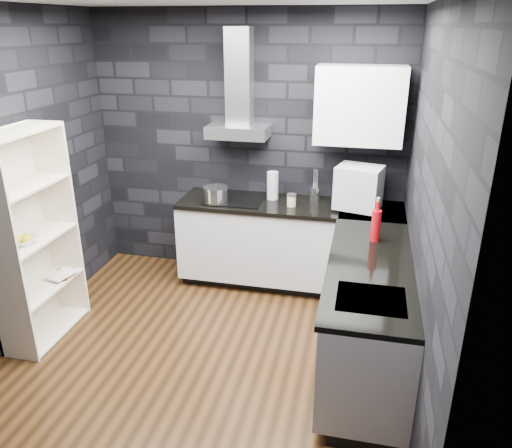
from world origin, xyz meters
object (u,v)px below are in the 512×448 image
(utensil_crock, at_px, (315,194))
(bookshelf, at_px, (33,239))
(storage_jar, at_px, (291,201))
(red_bottle, at_px, (376,226))
(appliance_garage, at_px, (359,187))
(fruit_bowl, at_px, (23,240))
(pot, at_px, (216,195))
(glass_vase, at_px, (273,185))

(utensil_crock, distance_m, bookshelf, 2.61)
(storage_jar, relative_size, red_bottle, 0.41)
(utensil_crock, height_order, appliance_garage, appliance_garage)
(utensil_crock, height_order, fruit_bowl, utensil_crock)
(pot, distance_m, utensil_crock, 0.98)
(bookshelf, bearing_deg, glass_vase, 53.89)
(glass_vase, bearing_deg, red_bottle, -40.00)
(storage_jar, bearing_deg, red_bottle, -40.42)
(glass_vase, height_order, bookshelf, bookshelf)
(glass_vase, xyz_separation_m, utensil_crock, (0.42, 0.05, -0.07))
(pot, xyz_separation_m, fruit_bowl, (-1.21, -1.30, -0.04))
(appliance_garage, xyz_separation_m, red_bottle, (0.17, -0.70, -0.09))
(red_bottle, height_order, fruit_bowl, red_bottle)
(appliance_garage, relative_size, red_bottle, 1.54)
(bookshelf, bearing_deg, pot, 58.65)
(appliance_garage, height_order, bookshelf, bookshelf)
(storage_jar, distance_m, utensil_crock, 0.30)
(utensil_crock, xyz_separation_m, appliance_garage, (0.43, -0.20, 0.16))
(glass_vase, height_order, appliance_garage, appliance_garage)
(glass_vase, xyz_separation_m, storage_jar, (0.22, -0.17, -0.09))
(storage_jar, distance_m, appliance_garage, 0.65)
(bookshelf, bearing_deg, utensil_crock, 48.80)
(storage_jar, xyz_separation_m, red_bottle, (0.79, -0.67, 0.08))
(pot, relative_size, appliance_garage, 0.58)
(red_bottle, bearing_deg, bookshelf, -167.94)
(storage_jar, xyz_separation_m, bookshelf, (-1.95, -1.26, -0.05))
(pot, height_order, glass_vase, glass_vase)
(pot, relative_size, bookshelf, 0.13)
(utensil_crock, relative_size, bookshelf, 0.07)
(pot, xyz_separation_m, utensil_crock, (0.94, 0.29, -0.01))
(storage_jar, xyz_separation_m, appliance_garage, (0.62, 0.02, 0.17))
(bookshelf, relative_size, fruit_bowl, 8.00)
(pot, bearing_deg, appliance_garage, 4.02)
(appliance_garage, bearing_deg, pot, -161.90)
(bookshelf, bearing_deg, fruit_bowl, -75.79)
(storage_jar, relative_size, fruit_bowl, 0.47)
(appliance_garage, bearing_deg, utensil_crock, 168.99)
(fruit_bowl, bearing_deg, pot, 47.07)
(pot, xyz_separation_m, bookshelf, (-1.21, -1.18, -0.08))
(storage_jar, height_order, fruit_bowl, storage_jar)
(appliance_garage, relative_size, bookshelf, 0.22)
(utensil_crock, xyz_separation_m, bookshelf, (-2.15, -1.48, -0.07))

